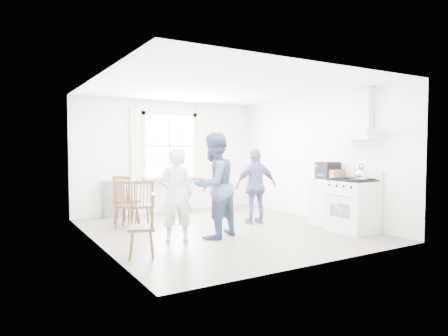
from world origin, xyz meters
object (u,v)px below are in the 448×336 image
person_left (176,195)px  low_cabinet (327,202)px  gas_stove (353,205)px  person_right (256,186)px  stereo_stack (328,170)px  windsor_chair_b (125,199)px  windsor_chair_a (143,199)px  person_mid (214,185)px  windsor_chair_c (148,218)px

person_left → low_cabinet: bearing=-168.9°
gas_stove → person_right: person_right is taller
stereo_stack → windsor_chair_b: size_ratio=0.42×
low_cabinet → windsor_chair_a: windsor_chair_a is taller
windsor_chair_b → gas_stove: bearing=-34.3°
low_cabinet → stereo_stack: 0.62m
low_cabinet → windsor_chair_a: bearing=155.9°
windsor_chair_a → person_right: size_ratio=0.61×
person_mid → stereo_stack: bearing=154.8°
low_cabinet → person_left: person_left is taller
low_cabinet → windsor_chair_c: size_ratio=1.01×
windsor_chair_c → person_left: 0.94m
stereo_stack → person_mid: bearing=176.1°
windsor_chair_a → person_left: bearing=-84.6°
gas_stove → person_left: 3.18m
person_mid → windsor_chair_a: bearing=-79.8°
low_cabinet → windsor_chair_b: (-3.51, 1.64, 0.10)m
windsor_chair_c → person_left: size_ratio=0.59×
gas_stove → person_left: size_ratio=0.74×
low_cabinet → person_mid: bearing=176.2°
low_cabinet → person_left: size_ratio=0.60×
windsor_chair_c → person_mid: (1.35, 0.55, 0.34)m
low_cabinet → person_right: 1.42m
gas_stove → person_right: bearing=123.9°
person_left → person_right: size_ratio=1.01×
gas_stove → stereo_stack: size_ratio=2.96×
windsor_chair_c → person_left: bearing=41.6°
person_right → stereo_stack: bearing=152.6°
windsor_chair_c → person_right: person_right is taller
windsor_chair_a → person_mid: bearing=-58.5°
person_left → person_mid: person_mid is taller
stereo_stack → person_left: (-3.11, 0.22, -0.31)m
stereo_stack → windsor_chair_c: (-3.79, -0.39, -0.52)m
low_cabinet → person_mid: 2.48m
stereo_stack → person_mid: size_ratio=0.21×
windsor_chair_b → stereo_stack: bearing=-25.1°
person_left → person_mid: bearing=-169.4°
windsor_chair_c → low_cabinet: bearing=5.9°
windsor_chair_a → person_mid: person_mid is taller
windsor_chair_c → person_right: (2.69, 1.23, 0.20)m
windsor_chair_b → low_cabinet: bearing=-25.1°
windsor_chair_b → person_right: person_right is taller
low_cabinet → stereo_stack: bearing=-24.9°
gas_stove → person_mid: size_ratio=0.63×
gas_stove → low_cabinet: (0.07, 0.70, -0.03)m
gas_stove → person_left: bearing=163.2°
windsor_chair_a → windsor_chair_c: 1.92m
person_left → person_right: bearing=-147.7°
stereo_stack → person_mid: person_mid is taller
person_mid → person_right: bearing=-174.4°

